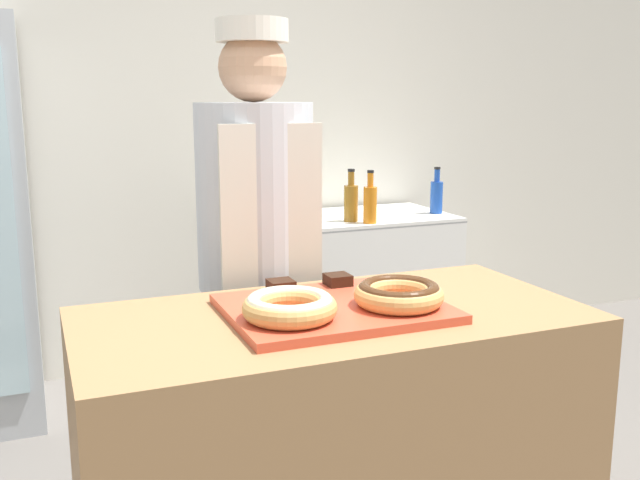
{
  "coord_description": "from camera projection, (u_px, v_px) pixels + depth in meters",
  "views": [
    {
      "loc": [
        -0.72,
        -1.68,
        1.45
      ],
      "look_at": [
        0.0,
        0.1,
        1.07
      ],
      "focal_mm": 40.0,
      "sensor_mm": 36.0,
      "label": 1
    }
  ],
  "objects": [
    {
      "name": "display_counter",
      "position": [
        333.0,
        465.0,
        1.99
      ],
      "size": [
        1.36,
        0.67,
        0.89
      ],
      "color": "#997047",
      "rests_on": "ground_plane"
    },
    {
      "name": "brownie_back_left",
      "position": [
        281.0,
        286.0,
        2.02
      ],
      "size": [
        0.07,
        0.07,
        0.03
      ],
      "color": "black",
      "rests_on": "serving_tray"
    },
    {
      "name": "baker_person",
      "position": [
        257.0,
        265.0,
        2.41
      ],
      "size": [
        0.39,
        0.39,
        1.7
      ],
      "color": "#4C4C51",
      "rests_on": "ground_plane"
    },
    {
      "name": "brownie_back_right",
      "position": [
        338.0,
        280.0,
        2.09
      ],
      "size": [
        0.07,
        0.07,
        0.03
      ],
      "color": "black",
      "rests_on": "serving_tray"
    },
    {
      "name": "serving_tray",
      "position": [
        334.0,
        308.0,
        1.9
      ],
      "size": [
        0.57,
        0.45,
        0.02
      ],
      "color": "#D84C33",
      "rests_on": "display_counter"
    },
    {
      "name": "bottle_orange",
      "position": [
        370.0,
        203.0,
        3.58
      ],
      "size": [
        0.07,
        0.07,
        0.27
      ],
      "color": "orange",
      "rests_on": "chest_freezer"
    },
    {
      "name": "donut_light_glaze",
      "position": [
        290.0,
        306.0,
        1.77
      ],
      "size": [
        0.24,
        0.24,
        0.06
      ],
      "color": "tan",
      "rests_on": "serving_tray"
    },
    {
      "name": "bottle_amber",
      "position": [
        351.0,
        201.0,
        3.64
      ],
      "size": [
        0.07,
        0.07,
        0.27
      ],
      "color": "#99661E",
      "rests_on": "chest_freezer"
    },
    {
      "name": "wall_back",
      "position": [
        174.0,
        117.0,
        3.75
      ],
      "size": [
        8.0,
        0.06,
        2.7
      ],
      "color": "silver",
      "rests_on": "ground_plane"
    },
    {
      "name": "chest_freezer",
      "position": [
        351.0,
        289.0,
        3.91
      ],
      "size": [
        1.05,
        0.62,
        0.83
      ],
      "color": "white",
      "rests_on": "ground_plane"
    },
    {
      "name": "bottle_green",
      "position": [
        300.0,
        198.0,
        3.77
      ],
      "size": [
        0.06,
        0.06,
        0.26
      ],
      "color": "#2D8C38",
      "rests_on": "chest_freezer"
    },
    {
      "name": "bottle_blue",
      "position": [
        436.0,
        195.0,
        3.89
      ],
      "size": [
        0.07,
        0.07,
        0.25
      ],
      "color": "#1E4CB2",
      "rests_on": "chest_freezer"
    },
    {
      "name": "donut_chocolate_glaze",
      "position": [
        399.0,
        293.0,
        1.88
      ],
      "size": [
        0.24,
        0.24,
        0.06
      ],
      "color": "tan",
      "rests_on": "serving_tray"
    }
  ]
}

